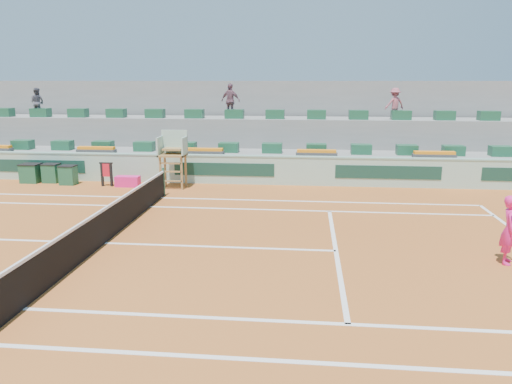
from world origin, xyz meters
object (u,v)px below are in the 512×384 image
(drink_cooler_a, at_px, (68,175))
(tennis_player, at_px, (510,230))
(player_bag, at_px, (128,181))
(umpire_chair, at_px, (173,151))

(drink_cooler_a, height_order, tennis_player, tennis_player)
(player_bag, xyz_separation_m, umpire_chair, (2.01, 0.10, 1.32))
(tennis_player, bearing_deg, player_bag, 147.99)
(umpire_chair, height_order, drink_cooler_a, umpire_chair)
(player_bag, xyz_separation_m, drink_cooler_a, (-2.72, 0.17, 0.20))
(player_bag, relative_size, drink_cooler_a, 1.21)
(tennis_player, bearing_deg, drink_cooler_a, 152.30)
(umpire_chair, distance_m, tennis_player, 13.26)
(player_bag, relative_size, umpire_chair, 0.42)
(player_bag, bearing_deg, umpire_chair, 2.80)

